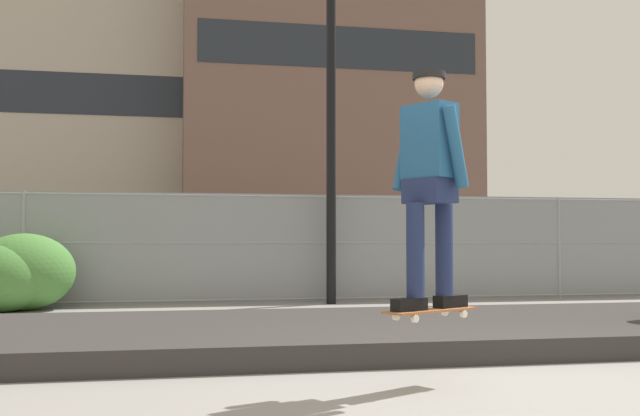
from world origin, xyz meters
The scene contains 11 objects.
ground_plane centered at (0.00, 0.00, 0.00)m, with size 120.00×120.00×0.00m, color gray.
gravel_berm centered at (0.00, 2.51, 0.11)m, with size 17.34×3.29×0.22m, color #33302D.
skateboard centered at (-0.54, 0.08, 0.55)m, with size 0.80×0.56×0.07m.
skater centered at (-0.54, 0.08, 1.55)m, with size 0.68×0.62×1.74m.
chain_fence centered at (0.00, 7.65, 0.93)m, with size 27.98×0.06×1.85m.
street_lamp centered at (0.29, 7.28, 4.72)m, with size 0.44×0.44×7.72m.
parked_car_near centered at (-3.92, 11.27, 0.84)m, with size 4.51×2.16×1.66m.
library_building centered at (-12.48, 46.73, 7.89)m, with size 25.29×10.78×15.77m.
office_block centered at (7.54, 44.26, 10.03)m, with size 18.20×12.89×20.06m.
shrub_left centered at (-4.78, 6.77, 0.50)m, with size 1.31×1.07×1.01m.
shrub_center centered at (-4.52, 6.99, 0.58)m, with size 1.51×1.23×1.16m.
Camera 1 is at (-2.40, -5.11, 1.05)m, focal length 42.50 mm.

